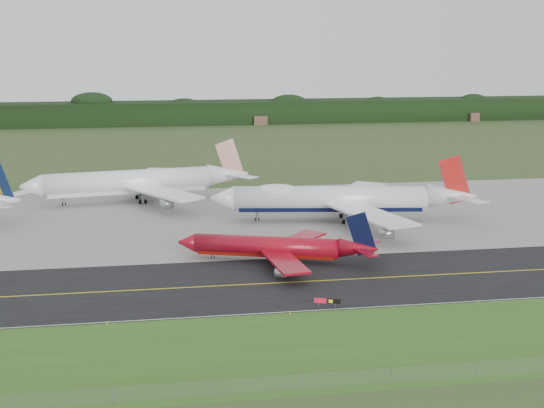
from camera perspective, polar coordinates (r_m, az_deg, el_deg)
The scene contains 15 objects.
ground at distance 146.13m, azimuth 0.86°, elevation -5.45°, with size 600.00×600.00×0.00m, color #34431F.
grass_verge at distance 113.94m, azimuth 3.99°, elevation -10.72°, with size 400.00×30.00×0.01m, color #335C1B.
taxiway at distance 142.38m, azimuth 1.15°, elevation -5.92°, with size 400.00×32.00×0.02m, color black.
apron at distance 194.76m, azimuth -1.75°, elevation -0.94°, with size 400.00×78.00×0.01m, color gray.
taxiway_centreline at distance 142.37m, azimuth 1.15°, elevation -5.92°, with size 400.00×0.40×0.00m, color gold.
taxiway_edge_line at distance 128.00m, azimuth 2.40°, elevation -8.05°, with size 400.00×0.25×0.00m, color silver.
perimeter_fence at distance 101.99m, azimuth 5.69°, elevation -12.94°, with size 320.00×0.10×320.00m.
horizon_treeline at distance 413.39m, azimuth -5.81°, elevation 6.78°, with size 700.00×25.00×12.00m.
jet_ba_747 at distance 189.19m, azimuth 5.12°, elevation 0.39°, with size 66.64×54.68×16.77m.
jet_red_737 at distance 154.45m, azimuth 0.41°, elevation -3.27°, with size 40.27×31.96×11.15m.
jet_star_tail at distance 214.85m, azimuth -9.94°, elevation 1.65°, with size 63.62×52.76×16.79m.
taxiway_sign at distance 129.75m, azimuth 4.18°, elevation -7.30°, with size 4.37×1.50×1.51m.
edge_marker_left at distance 124.89m, azimuth -12.34°, elevation -8.75°, with size 0.16×0.16×0.50m, color yellow.
edge_marker_center at distance 126.55m, azimuth 1.35°, elevation -8.18°, with size 0.16×0.16×0.50m, color yellow.
edge_marker_right at distance 136.20m, azimuth 15.27°, elevation -7.12°, with size 0.16×0.16×0.50m, color yellow.
Camera 1 is at (-24.40, -137.06, 44.40)m, focal length 50.00 mm.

